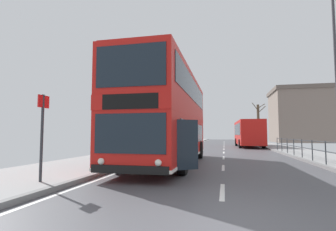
% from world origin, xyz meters
% --- Properties ---
extents(ground, '(15.80, 140.00, 0.20)m').
position_xyz_m(ground, '(-0.72, -0.00, 0.04)').
color(ground, '#4B4B50').
extents(double_decker_bus_main, '(3.24, 10.77, 4.46)m').
position_xyz_m(double_decker_bus_main, '(-2.63, 8.12, 2.34)').
color(double_decker_bus_main, red).
rests_on(double_decker_bus_main, ground).
extents(background_bus_far_lane, '(2.87, 9.35, 3.02)m').
position_xyz_m(background_bus_far_lane, '(2.81, 26.94, 1.65)').
color(background_bus_far_lane, red).
rests_on(background_bus_far_lane, ground).
extents(pedestrian_railing_far_kerb, '(0.05, 21.31, 1.04)m').
position_xyz_m(pedestrian_railing_far_kerb, '(4.45, 8.36, 0.84)').
color(pedestrian_railing_far_kerb, '#2D3338').
rests_on(pedestrian_railing_far_kerb, ground).
extents(bus_stop_sign_near, '(0.08, 0.44, 2.48)m').
position_xyz_m(bus_stop_sign_near, '(-5.03, 2.11, 1.68)').
color(bus_stop_sign_near, '#2D2D33').
rests_on(bus_stop_sign_near, ground).
extents(street_lamp_far_side, '(0.28, 0.60, 9.13)m').
position_xyz_m(street_lamp_far_side, '(5.61, 9.85, 5.33)').
color(street_lamp_far_side, '#38383D').
rests_on(street_lamp_far_side, ground).
extents(bare_tree_far_00, '(2.20, 2.79, 6.44)m').
position_xyz_m(bare_tree_far_00, '(5.55, 39.67, 3.44)').
color(bare_tree_far_00, '#4C3D2D').
rests_on(bare_tree_far_00, ground).
extents(background_building_00, '(12.50, 10.54, 10.01)m').
position_xyz_m(background_building_00, '(15.21, 47.54, 5.03)').
color(background_building_00, slate).
rests_on(background_building_00, ground).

